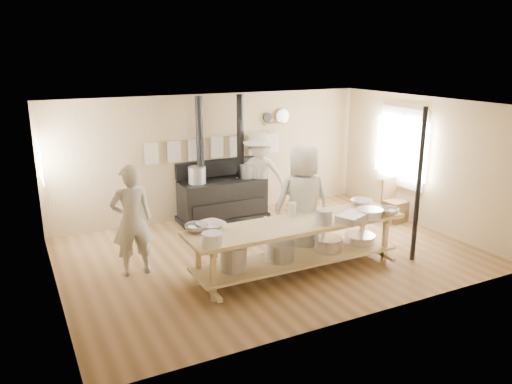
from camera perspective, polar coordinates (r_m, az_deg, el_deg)
ground at (r=8.89m, az=1.56°, el=-6.97°), size 7.00×7.00×0.00m
room_shell at (r=8.40m, az=1.64°, el=3.31°), size 7.00×7.00×7.00m
window_right at (r=10.92m, az=16.38°, el=4.91°), size 0.09×1.50×1.65m
left_opening at (r=9.40m, az=-23.48°, el=3.20°), size 0.00×0.90×0.90m
stove at (r=10.52m, az=-3.92°, el=-0.36°), size 1.90×0.75×2.60m
towel_rail at (r=10.54m, az=-4.60°, el=5.45°), size 3.00×0.04×0.47m
back_wall_shelf at (r=11.13m, az=2.35°, el=8.35°), size 0.63×0.14×0.32m
prep_table at (r=7.97m, az=4.61°, el=-5.73°), size 3.60×0.90×0.85m
support_post at (r=8.63m, az=18.09°, el=0.64°), size 0.08×0.08×2.60m
cook_far_left at (r=8.02m, az=-13.99°, el=-3.18°), size 0.66×0.44×1.79m
cook_left at (r=8.58m, az=5.35°, el=-2.36°), size 0.89×0.79×1.55m
cook_center at (r=8.45m, az=5.39°, el=-1.12°), size 1.08×0.82×1.98m
cook_right at (r=8.81m, az=5.02°, el=-1.26°), size 1.04×0.48×1.73m
cook_by_window at (r=10.51m, az=0.38°, el=1.91°), size 1.37×1.23×1.84m
chair at (r=10.82m, az=15.49°, el=-1.88°), size 0.48×0.48×0.89m
bowl_white_a at (r=7.57m, az=-5.16°, el=-3.87°), size 0.52×0.52×0.10m
bowl_steel_a at (r=7.49m, az=-6.82°, el=-4.09°), size 0.47×0.47×0.11m
bowl_white_b at (r=8.94m, az=11.93°, el=-1.10°), size 0.47×0.47×0.09m
bowl_steel_b at (r=8.48m, az=14.89°, el=-2.15°), size 0.37×0.37×0.10m
roasting_pan at (r=8.03m, az=10.98°, el=-2.87°), size 0.60×0.51×0.11m
mixing_bowl_large at (r=8.29m, az=12.89°, el=-2.34°), size 0.42×0.42×0.13m
bucket_galv at (r=7.80m, az=7.78°, el=-2.85°), size 0.33×0.33×0.23m
deep_bowl_enamel at (r=6.92m, az=-5.00°, el=-5.40°), size 0.35×0.35×0.19m
pitcher at (r=8.14m, az=4.13°, el=-1.96°), size 0.18×0.18×0.22m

